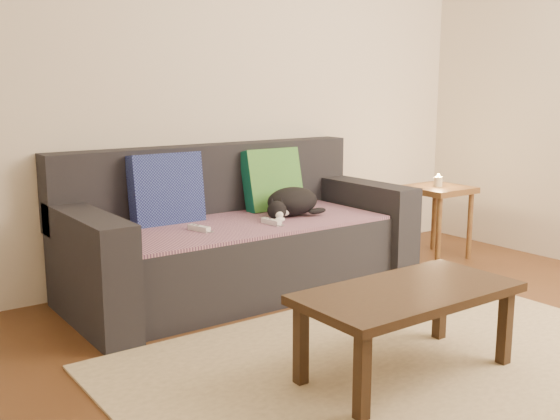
{
  "coord_description": "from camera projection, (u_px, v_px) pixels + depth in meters",
  "views": [
    {
      "loc": [
        -2.06,
        -1.73,
        1.24
      ],
      "look_at": [
        0.05,
        1.2,
        0.55
      ],
      "focal_mm": 42.0,
      "sensor_mm": 36.0,
      "label": 1
    }
  ],
  "objects": [
    {
      "name": "sofa",
      "position": [
        238.0,
        240.0,
        3.99
      ],
      "size": [
        2.1,
        0.94,
        0.87
      ],
      "color": "#232328",
      "rests_on": "ground"
    },
    {
      "name": "candle",
      "position": [
        438.0,
        181.0,
        4.7
      ],
      "size": [
        0.06,
        0.06,
        0.09
      ],
      "color": "beige",
      "rests_on": "side_table"
    },
    {
      "name": "cushion_navy",
      "position": [
        167.0,
        191.0,
        3.84
      ],
      "size": [
        0.44,
        0.16,
        0.45
      ],
      "primitive_type": "cube",
      "rotation": [
        -0.12,
        0.0,
        0.0
      ],
      "color": "#12144D",
      "rests_on": "throw_blanket"
    },
    {
      "name": "back_wall",
      "position": [
        200.0,
        76.0,
        4.14
      ],
      "size": [
        4.5,
        0.04,
        2.6
      ],
      "primitive_type": "cube",
      "color": "beige",
      "rests_on": "ground"
    },
    {
      "name": "cat",
      "position": [
        291.0,
        202.0,
        4.06
      ],
      "size": [
        0.43,
        0.32,
        0.18
      ],
      "rotation": [
        0.0,
        0.0,
        -0.21
      ],
      "color": "black",
      "rests_on": "throw_blanket"
    },
    {
      "name": "rug",
      "position": [
        409.0,
        367.0,
        2.91
      ],
      "size": [
        2.5,
        1.8,
        0.01
      ],
      "primitive_type": "cube",
      "color": "#C4B186",
      "rests_on": "ground"
    },
    {
      "name": "wii_remote_b",
      "position": [
        271.0,
        222.0,
        3.82
      ],
      "size": [
        0.05,
        0.15,
        0.03
      ],
      "primitive_type": "cube",
      "rotation": [
        0.0,
        0.0,
        1.66
      ],
      "color": "white",
      "rests_on": "throw_blanket"
    },
    {
      "name": "side_table",
      "position": [
        437.0,
        199.0,
        4.72
      ],
      "size": [
        0.42,
        0.42,
        0.52
      ],
      "color": "brown",
      "rests_on": "ground"
    },
    {
      "name": "throw_blanket",
      "position": [
        246.0,
        224.0,
        3.89
      ],
      "size": [
        1.66,
        0.74,
        0.02
      ],
      "primitive_type": "cube",
      "color": "#3D2444",
      "rests_on": "sofa"
    },
    {
      "name": "ground",
      "position": [
        435.0,
        380.0,
        2.79
      ],
      "size": [
        4.5,
        4.5,
        0.0
      ],
      "primitive_type": "plane",
      "color": "brown",
      "rests_on": "ground"
    },
    {
      "name": "wii_remote_a",
      "position": [
        199.0,
        228.0,
        3.65
      ],
      "size": [
        0.07,
        0.15,
        0.03
      ],
      "primitive_type": "cube",
      "rotation": [
        0.0,
        0.0,
        1.83
      ],
      "color": "white",
      "rests_on": "throw_blanket"
    },
    {
      "name": "coffee_table",
      "position": [
        408.0,
        300.0,
        2.78
      ],
      "size": [
        0.98,
        0.49,
        0.39
      ],
      "color": "black",
      "rests_on": "rug"
    },
    {
      "name": "cushion_green",
      "position": [
        272.0,
        180.0,
        4.28
      ],
      "size": [
        0.4,
        0.19,
        0.41
      ],
      "primitive_type": "cube",
      "rotation": [
        -0.23,
        0.0,
        0.0
      ],
      "color": "#0D5741",
      "rests_on": "throw_blanket"
    }
  ]
}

